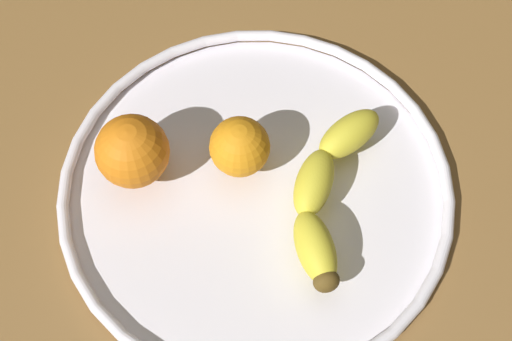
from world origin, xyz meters
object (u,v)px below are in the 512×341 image
Objects in this scene: orange_back_right at (240,147)px; orange_front_left at (132,151)px; fruit_bowl at (256,189)px; banana at (327,190)px.

orange_front_left is at bearing -57.76° from orange_back_right.
banana is (-1.79, 6.72, 2.66)cm from fruit_bowl.
orange_front_left reaches higher than fruit_bowl.
fruit_bowl is 6.60× the size of orange_back_right.
banana is at bearing 107.51° from orange_front_left.
fruit_bowl is 1.90× the size of banana.
orange_front_left is (5.52, -8.75, 0.62)cm from orange_back_right.
banana is 9.43cm from orange_back_right.
fruit_bowl is at bearing -84.89° from banana.
fruit_bowl is 4.95cm from orange_back_right.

